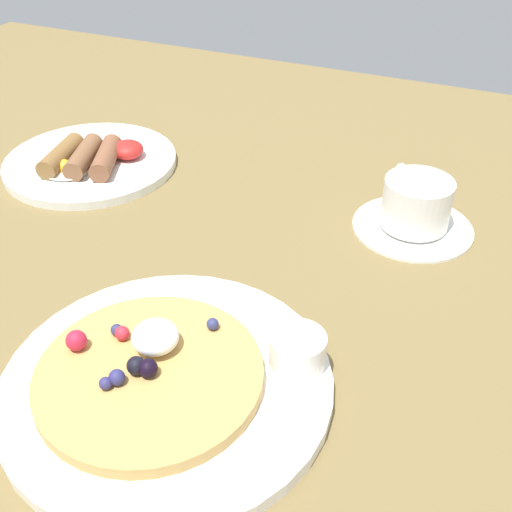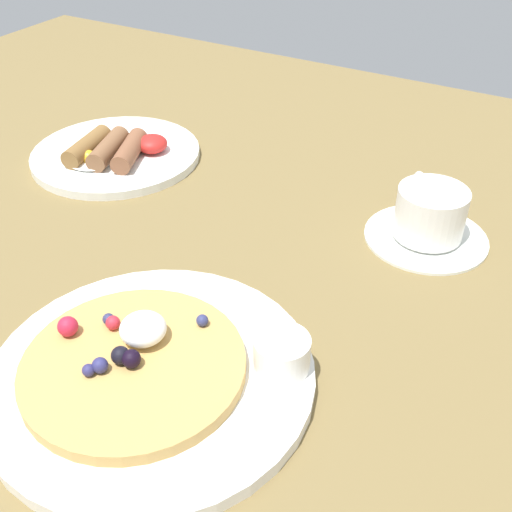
{
  "view_description": "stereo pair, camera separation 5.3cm",
  "coord_description": "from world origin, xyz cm",
  "px_view_note": "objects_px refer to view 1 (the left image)",
  "views": [
    {
      "loc": [
        23.78,
        -45.65,
        39.39
      ],
      "look_at": [
        4.53,
        -1.46,
        4.0
      ],
      "focal_mm": 43.9,
      "sensor_mm": 36.0,
      "label": 1
    },
    {
      "loc": [
        28.54,
        -43.26,
        39.39
      ],
      "look_at": [
        4.53,
        -1.46,
        4.0
      ],
      "focal_mm": 43.9,
      "sensor_mm": 36.0,
      "label": 2
    }
  ],
  "objects_px": {
    "coffee_saucer": "(412,226)",
    "coffee_cup": "(416,201)",
    "pancake_plate": "(167,383)",
    "syrup_ramekin": "(298,351)",
    "breakfast_plate": "(91,162)"
  },
  "relations": [
    {
      "from": "coffee_saucer",
      "to": "coffee_cup",
      "type": "xyz_separation_m",
      "value": [
        -0.0,
        0.0,
        0.03
      ]
    },
    {
      "from": "pancake_plate",
      "to": "syrup_ramekin",
      "type": "bearing_deg",
      "value": 31.41
    },
    {
      "from": "syrup_ramekin",
      "to": "coffee_saucer",
      "type": "xyz_separation_m",
      "value": [
        0.04,
        0.26,
        -0.03
      ]
    },
    {
      "from": "syrup_ramekin",
      "to": "coffee_cup",
      "type": "relative_size",
      "value": 0.49
    },
    {
      "from": "breakfast_plate",
      "to": "coffee_saucer",
      "type": "distance_m",
      "value": 0.42
    },
    {
      "from": "pancake_plate",
      "to": "coffee_saucer",
      "type": "xyz_separation_m",
      "value": [
        0.13,
        0.32,
        -0.0
      ]
    },
    {
      "from": "pancake_plate",
      "to": "coffee_saucer",
      "type": "relative_size",
      "value": 2.01
    },
    {
      "from": "pancake_plate",
      "to": "breakfast_plate",
      "type": "distance_m",
      "value": 0.41
    },
    {
      "from": "breakfast_plate",
      "to": "coffee_cup",
      "type": "bearing_deg",
      "value": 3.11
    },
    {
      "from": "breakfast_plate",
      "to": "coffee_cup",
      "type": "height_order",
      "value": "coffee_cup"
    },
    {
      "from": "pancake_plate",
      "to": "coffee_cup",
      "type": "height_order",
      "value": "coffee_cup"
    },
    {
      "from": "breakfast_plate",
      "to": "coffee_cup",
      "type": "xyz_separation_m",
      "value": [
        0.42,
        0.02,
        0.03
      ]
    },
    {
      "from": "breakfast_plate",
      "to": "coffee_saucer",
      "type": "height_order",
      "value": "breakfast_plate"
    },
    {
      "from": "pancake_plate",
      "to": "breakfast_plate",
      "type": "relative_size",
      "value": 1.21
    },
    {
      "from": "syrup_ramekin",
      "to": "coffee_cup",
      "type": "distance_m",
      "value": 0.27
    }
  ]
}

